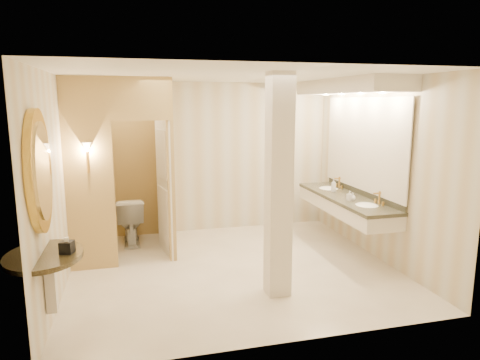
% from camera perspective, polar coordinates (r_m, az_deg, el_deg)
% --- Properties ---
extents(floor, '(4.50, 4.50, 0.00)m').
position_cam_1_polar(floor, '(6.27, -0.90, -11.71)').
color(floor, white).
rests_on(floor, ground).
extents(ceiling, '(4.50, 4.50, 0.00)m').
position_cam_1_polar(ceiling, '(5.82, -0.98, 13.77)').
color(ceiling, white).
rests_on(ceiling, wall_back).
extents(wall_back, '(4.50, 0.02, 2.70)m').
position_cam_1_polar(wall_back, '(7.83, -4.31, 2.98)').
color(wall_back, beige).
rests_on(wall_back, floor).
extents(wall_front, '(4.50, 0.02, 2.70)m').
position_cam_1_polar(wall_front, '(4.01, 5.66, -4.20)').
color(wall_front, beige).
rests_on(wall_front, floor).
extents(wall_left, '(0.02, 4.00, 2.70)m').
position_cam_1_polar(wall_left, '(5.81, -23.07, -0.43)').
color(wall_left, beige).
rests_on(wall_left, floor).
extents(wall_right, '(0.02, 4.00, 2.70)m').
position_cam_1_polar(wall_right, '(6.77, 17.95, 1.32)').
color(wall_right, beige).
rests_on(wall_right, floor).
extents(toilet_closet, '(1.50, 1.55, 2.70)m').
position_cam_1_polar(toilet_closet, '(6.70, -12.19, 1.81)').
color(toilet_closet, tan).
rests_on(toilet_closet, floor).
extents(wall_sconce, '(0.14, 0.14, 0.42)m').
position_cam_1_polar(wall_sconce, '(6.14, -19.73, 3.94)').
color(wall_sconce, '#BB8D3B').
rests_on(wall_sconce, toilet_closet).
extents(vanity, '(0.75, 2.53, 2.09)m').
position_cam_1_polar(vanity, '(6.94, 14.43, 4.03)').
color(vanity, silver).
rests_on(vanity, floor).
extents(console_shelf, '(0.93, 0.93, 1.91)m').
position_cam_1_polar(console_shelf, '(4.59, -24.93, -3.43)').
color(console_shelf, black).
rests_on(console_shelf, floor).
extents(pillar, '(0.28, 0.28, 2.70)m').
position_cam_1_polar(pillar, '(5.14, 5.18, -0.96)').
color(pillar, silver).
rests_on(pillar, floor).
extents(tissue_box, '(0.15, 0.15, 0.12)m').
position_cam_1_polar(tissue_box, '(4.63, -22.07, -8.30)').
color(tissue_box, black).
rests_on(tissue_box, console_shelf).
extents(toilet, '(0.47, 0.80, 0.80)m').
position_cam_1_polar(toilet, '(7.43, -14.44, -5.23)').
color(toilet, white).
rests_on(toilet, floor).
extents(soap_bottle_a, '(0.08, 0.08, 0.15)m').
position_cam_1_polar(soap_bottle_a, '(6.72, 14.39, -2.04)').
color(soap_bottle_a, beige).
rests_on(soap_bottle_a, vanity).
extents(soap_bottle_b, '(0.09, 0.09, 0.12)m').
position_cam_1_polar(soap_bottle_b, '(6.74, 14.77, -2.16)').
color(soap_bottle_b, silver).
rests_on(soap_bottle_b, vanity).
extents(soap_bottle_c, '(0.08, 0.09, 0.22)m').
position_cam_1_polar(soap_bottle_c, '(7.30, 12.37, -0.70)').
color(soap_bottle_c, '#C6B28C').
rests_on(soap_bottle_c, vanity).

